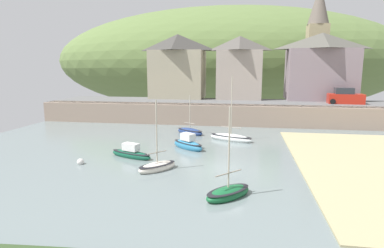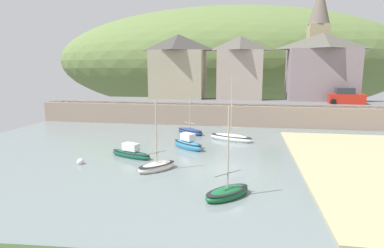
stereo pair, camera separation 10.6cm
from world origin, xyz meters
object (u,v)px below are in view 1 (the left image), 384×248
object	(u,v)px
parked_car_near_slipway	(345,97)
waterfront_building_centre	(239,67)
dinghy_open_wooden	(231,138)
sailboat_far_left	(157,166)
waterfront_building_right	(321,66)
church_with_spire	(317,40)
mooring_buoy	(81,162)
waterfront_building_left	(178,66)
sailboat_nearest_shore	(131,153)
sailboat_tall_mast	(228,193)
sailboat_white_hull	(188,144)
motorboat_with_cabin	(190,131)

from	to	relation	value
parked_car_near_slipway	waterfront_building_centre	bearing A→B (deg)	164.50
dinghy_open_wooden	sailboat_far_left	xyz separation A→B (m)	(-4.45, -9.72, -0.02)
waterfront_building_right	church_with_spire	size ratio (longest dim) A/B	0.56
sailboat_far_left	mooring_buoy	xyz separation A→B (m)	(-5.76, 0.44, -0.11)
parked_car_near_slipway	mooring_buoy	bearing A→B (deg)	-134.15
waterfront_building_left	dinghy_open_wooden	size ratio (longest dim) A/B	1.46
waterfront_building_left	dinghy_open_wooden	bearing A→B (deg)	-62.73
sailboat_far_left	church_with_spire	bearing A→B (deg)	13.43
sailboat_nearest_shore	mooring_buoy	xyz separation A→B (m)	(-2.94, -2.27, -0.15)
sailboat_far_left	parked_car_near_slipway	bearing A→B (deg)	1.70
sailboat_tall_mast	parked_car_near_slipway	bearing A→B (deg)	15.77
church_with_spire	parked_car_near_slipway	world-z (taller)	church_with_spire
waterfront_building_right	sailboat_white_hull	size ratio (longest dim) A/B	2.77
waterfront_building_centre	parked_car_near_slipway	xyz separation A→B (m)	(13.01, -4.50, -3.62)
sailboat_nearest_shore	parked_car_near_slipway	world-z (taller)	parked_car_near_slipway
motorboat_with_cabin	sailboat_nearest_shore	xyz separation A→B (m)	(-2.94, -9.37, 0.04)
waterfront_building_centre	sailboat_far_left	xyz separation A→B (m)	(-4.74, -26.31, -6.56)
waterfront_building_right	dinghy_open_wooden	bearing A→B (deg)	-123.98
dinghy_open_wooden	sailboat_far_left	distance (m)	10.69
waterfront_building_left	waterfront_building_right	xyz separation A→B (m)	(19.73, -0.00, -0.07)
sailboat_far_left	mooring_buoy	distance (m)	5.78
sailboat_white_hull	sailboat_tall_mast	xyz separation A→B (m)	(3.92, -9.83, -0.12)
church_with_spire	sailboat_nearest_shore	size ratio (longest dim) A/B	4.31
sailboat_far_left	sailboat_nearest_shore	world-z (taller)	sailboat_far_left
waterfront_building_right	parked_car_near_slipway	world-z (taller)	waterfront_building_right
sailboat_far_left	sailboat_white_hull	distance (m)	6.15
church_with_spire	motorboat_with_cabin	world-z (taller)	church_with_spire
sailboat_far_left	parked_car_near_slipway	distance (m)	28.27
dinghy_open_wooden	mooring_buoy	world-z (taller)	dinghy_open_wooden
waterfront_building_left	sailboat_far_left	distance (m)	27.47
sailboat_far_left	motorboat_with_cabin	xyz separation A→B (m)	(0.13, 12.08, 0.00)
dinghy_open_wooden	parked_car_near_slipway	bearing A→B (deg)	64.51
sailboat_far_left	motorboat_with_cabin	bearing A→B (deg)	40.24
sailboat_far_left	sailboat_nearest_shore	distance (m)	3.91
sailboat_tall_mast	waterfront_building_centre	bearing A→B (deg)	42.75
dinghy_open_wooden	parked_car_near_slipway	distance (m)	18.21
dinghy_open_wooden	sailboat_nearest_shore	world-z (taller)	dinghy_open_wooden
waterfront_building_left	waterfront_building_centre	world-z (taller)	waterfront_building_left
sailboat_tall_mast	mooring_buoy	xyz separation A→B (m)	(-10.68, 4.21, -0.10)
sailboat_white_hull	sailboat_nearest_shore	xyz separation A→B (m)	(-3.81, -3.36, -0.07)
church_with_spire	motorboat_with_cabin	xyz separation A→B (m)	(-15.59, -18.23, -10.51)
waterfront_building_left	mooring_buoy	xyz separation A→B (m)	(-1.65, -25.86, -6.86)
dinghy_open_wooden	parked_car_near_slipway	xyz separation A→B (m)	(13.30, 12.09, 2.92)
waterfront_building_centre	church_with_spire	xyz separation A→B (m)	(10.98, 4.00, 3.95)
sailboat_tall_mast	parked_car_near_slipway	xyz separation A→B (m)	(12.83, 25.57, 2.95)
church_with_spire	parked_car_near_slipway	xyz separation A→B (m)	(2.03, -8.50, -7.57)
motorboat_with_cabin	waterfront_building_left	bearing A→B (deg)	140.58
sailboat_white_hull	dinghy_open_wooden	bearing A→B (deg)	85.05
waterfront_building_left	church_with_spire	bearing A→B (deg)	11.41
sailboat_nearest_shore	sailboat_tall_mast	bearing A→B (deg)	-18.89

